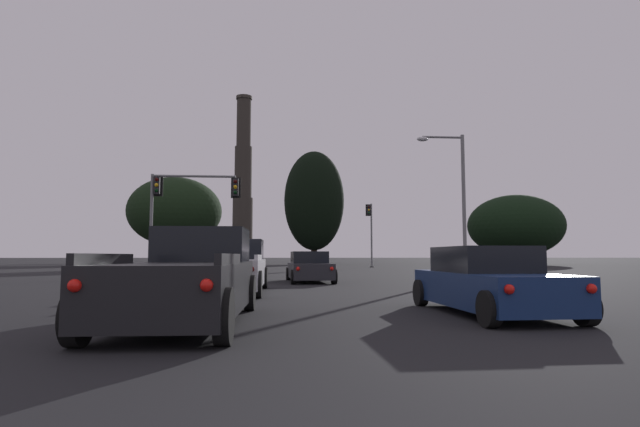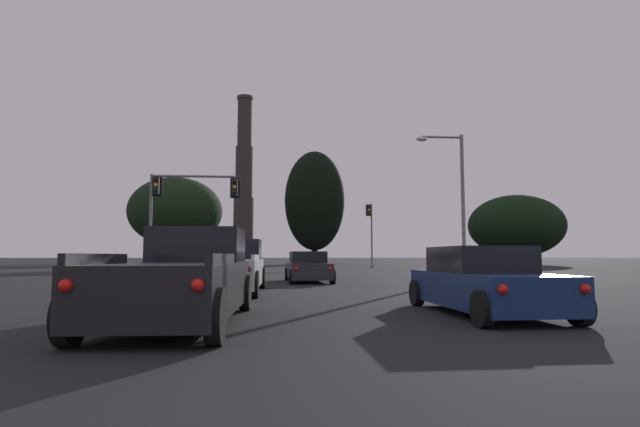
# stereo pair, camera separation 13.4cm
# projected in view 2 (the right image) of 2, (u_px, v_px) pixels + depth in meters

# --- Properties ---
(pickup_truck_left_lane_third) EXTENTS (2.26, 5.53, 1.82)m
(pickup_truck_left_lane_third) POSITION_uv_depth(u_px,v_px,m) (184.00, 278.00, 9.33)
(pickup_truck_left_lane_third) COLOR black
(pickup_truck_left_lane_third) RESTS_ON ground_plane
(hatchback_left_lane_front) EXTENTS (2.05, 4.16, 1.44)m
(hatchback_left_lane_front) POSITION_uv_depth(u_px,v_px,m) (238.00, 268.00, 23.80)
(hatchback_left_lane_front) COLOR #4C4F54
(hatchback_left_lane_front) RESTS_ON ground_plane
(sedan_right_lane_third) EXTENTS (2.12, 4.75, 1.43)m
(sedan_right_lane_third) POSITION_uv_depth(u_px,v_px,m) (483.00, 282.00, 10.57)
(sedan_right_lane_third) COLOR navy
(sedan_right_lane_third) RESTS_ON ground_plane
(pickup_truck_left_lane_second) EXTENTS (2.22, 5.52, 1.82)m
(pickup_truck_left_lane_second) POSITION_uv_depth(u_px,v_px,m) (231.00, 268.00, 16.88)
(pickup_truck_left_lane_second) COLOR silver
(pickup_truck_left_lane_second) RESTS_ON ground_plane
(sedan_center_lane_front) EXTENTS (2.17, 4.77, 1.43)m
(sedan_center_lane_front) POSITION_uv_depth(u_px,v_px,m) (308.00, 268.00, 23.44)
(sedan_center_lane_front) COLOR #232328
(sedan_center_lane_front) RESTS_ON ground_plane
(traffic_light_overhead_left) EXTENTS (5.34, 0.50, 6.02)m
(traffic_light_overhead_left) POSITION_uv_depth(u_px,v_px,m) (181.00, 198.00, 29.35)
(traffic_light_overhead_left) COLOR slate
(traffic_light_overhead_left) RESTS_ON ground_plane
(traffic_light_far_right) EXTENTS (0.78, 0.50, 6.76)m
(traffic_light_far_right) POSITION_uv_depth(u_px,v_px,m) (370.00, 226.00, 53.00)
(traffic_light_far_right) COLOR slate
(traffic_light_far_right) RESTS_ON ground_plane
(street_lamp) EXTENTS (2.68, 0.36, 7.94)m
(street_lamp) POSITION_uv_depth(u_px,v_px,m) (455.00, 189.00, 27.47)
(street_lamp) COLOR slate
(street_lamp) RESTS_ON ground_plane
(smokestack) EXTENTS (7.37, 7.37, 38.49)m
(smokestack) POSITION_uv_depth(u_px,v_px,m) (244.00, 196.00, 114.97)
(smokestack) COLOR #2B2722
(smokestack) RESTS_ON ground_plane
(treeline_center_right) EXTENTS (8.77, 7.89, 16.60)m
(treeline_center_right) POSITION_uv_depth(u_px,v_px,m) (315.00, 201.00, 73.15)
(treeline_center_right) COLOR black
(treeline_center_right) RESTS_ON ground_plane
(treeline_far_left) EXTENTS (13.07, 11.76, 9.63)m
(treeline_far_left) POSITION_uv_depth(u_px,v_px,m) (516.00, 226.00, 68.66)
(treeline_far_left) COLOR black
(treeline_far_left) RESTS_ON ground_plane
(treeline_left_mid) EXTENTS (13.98, 12.58, 13.05)m
(treeline_left_mid) POSITION_uv_depth(u_px,v_px,m) (175.00, 212.00, 75.04)
(treeline_left_mid) COLOR black
(treeline_left_mid) RESTS_ON ground_plane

